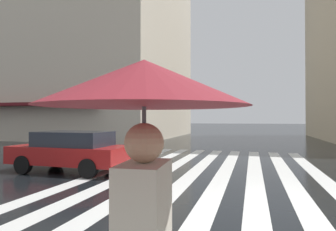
# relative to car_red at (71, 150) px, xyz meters

# --- Properties ---
(ground_plane) EXTENTS (220.00, 220.00, 0.00)m
(ground_plane) POSITION_rel_car_red_xyz_m (-2.50, -6.70, -0.76)
(ground_plane) COLOR black
(zebra_crossing) EXTENTS (13.00, 7.50, 0.01)m
(zebra_crossing) POSITION_rel_car_red_xyz_m (1.50, -4.67, -0.75)
(zebra_crossing) COLOR silver
(zebra_crossing) RESTS_ON ground_plane
(haussmann_block_mid) EXTENTS (18.08, 21.24, 22.84)m
(haussmann_block_mid) POSITION_rel_car_red_xyz_m (18.44, 12.10, 10.42)
(haussmann_block_mid) COLOR beige
(haussmann_block_mid) RESTS_ON ground_plane
(car_red) EXTENTS (1.85, 4.10, 1.41)m
(car_red) POSITION_rel_car_red_xyz_m (0.00, 0.00, 0.00)
(car_red) COLOR maroon
(car_red) RESTS_ON ground_plane
(pedestrian_far_down_pavement) EXTENTS (1.15, 1.15, 2.03)m
(pedestrian_far_down_pavement) POSITION_rel_car_red_xyz_m (-7.08, -5.54, 1.09)
(pedestrian_far_down_pavement) COLOR beige
(pedestrian_far_down_pavement) RESTS_ON sidewalk_pavement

